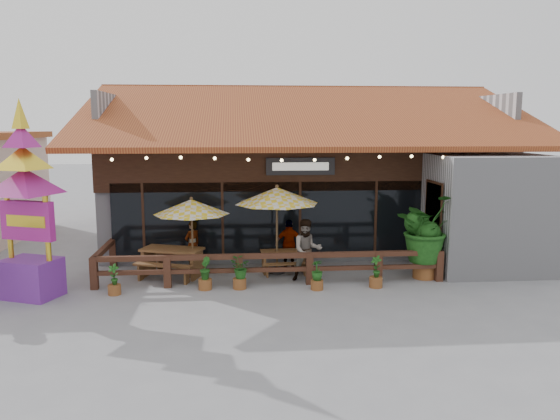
{
  "coord_description": "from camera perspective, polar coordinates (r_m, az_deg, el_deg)",
  "views": [
    {
      "loc": [
        -2.59,
        -15.47,
        4.5
      ],
      "look_at": [
        -1.18,
        1.5,
        1.84
      ],
      "focal_mm": 35.0,
      "sensor_mm": 36.0,
      "label": 1
    }
  ],
  "objects": [
    {
      "name": "ground",
      "position": [
        16.31,
        4.6,
        -7.18
      ],
      "size": [
        100.0,
        100.0,
        0.0
      ],
      "primitive_type": "plane",
      "color": "gray",
      "rests_on": "ground"
    },
    {
      "name": "restaurant_building",
      "position": [
        22.38,
        2.6,
        2.97
      ],
      "size": [
        15.5,
        14.73,
        6.09
      ],
      "color": "#B8B7BC",
      "rests_on": "ground"
    },
    {
      "name": "patio_railing",
      "position": [
        15.69,
        -3.39,
        -5.48
      ],
      "size": [
        10.0,
        2.6,
        0.92
      ],
      "color": "#4A291A",
      "rests_on": "ground"
    },
    {
      "name": "umbrella_left",
      "position": [
        16.32,
        -9.23,
        0.3
      ],
      "size": [
        2.31,
        2.31,
        2.41
      ],
      "color": "brown",
      "rests_on": "ground"
    },
    {
      "name": "umbrella_right",
      "position": [
        16.45,
        -0.32,
        1.47
      ],
      "size": [
        2.88,
        2.88,
        2.73
      ],
      "color": "brown",
      "rests_on": "ground"
    },
    {
      "name": "picnic_table_left",
      "position": [
        16.69,
        -11.19,
        -4.88
      ],
      "size": [
        2.2,
        2.05,
        0.86
      ],
      "color": "brown",
      "rests_on": "ground"
    },
    {
      "name": "picnic_table_right",
      "position": [
        16.85,
        0.4,
        -5.02
      ],
      "size": [
        1.47,
        1.28,
        0.68
      ],
      "color": "brown",
      "rests_on": "ground"
    },
    {
      "name": "thai_sign_tower",
      "position": [
        15.46,
        -25.1,
        2.23
      ],
      "size": [
        2.67,
        2.67,
        5.56
      ],
      "color": "#6E2895",
      "rests_on": "ground"
    },
    {
      "name": "tropical_plant",
      "position": [
        16.6,
        15.02,
        -2.0
      ],
      "size": [
        2.36,
        2.25,
        2.55
      ],
      "color": "brown",
      "rests_on": "ground"
    },
    {
      "name": "diner_a",
      "position": [
        17.46,
        -9.14,
        -3.59
      ],
      "size": [
        0.66,
        0.65,
        1.53
      ],
      "primitive_type": "imported",
      "rotation": [
        0.0,
        0.0,
        3.88
      ],
      "color": "#371F11",
      "rests_on": "ground"
    },
    {
      "name": "diner_b",
      "position": [
        15.89,
        2.85,
        -4.21
      ],
      "size": [
        0.92,
        0.74,
        1.81
      ],
      "primitive_type": "imported",
      "rotation": [
        0.0,
        0.0,
        0.06
      ],
      "color": "#371F11",
      "rests_on": "ground"
    },
    {
      "name": "diner_c",
      "position": [
        17.37,
        1.0,
        -3.54
      ],
      "size": [
        0.94,
        0.47,
        1.54
      ],
      "primitive_type": "imported",
      "rotation": [
        0.0,
        0.0,
        3.03
      ],
      "color": "#371F11",
      "rests_on": "ground"
    },
    {
      "name": "planter_a",
      "position": [
        15.35,
        -16.95,
        -7.2
      ],
      "size": [
        0.34,
        0.34,
        0.84
      ],
      "color": "brown",
      "rests_on": "ground"
    },
    {
      "name": "planter_b",
      "position": [
        15.27,
        -7.84,
        -6.74
      ],
      "size": [
        0.37,
        0.38,
        0.91
      ],
      "color": "brown",
      "rests_on": "ground"
    },
    {
      "name": "planter_c",
      "position": [
        15.22,
        -4.26,
        -6.36
      ],
      "size": [
        0.64,
        0.59,
        0.91
      ],
      "color": "brown",
      "rests_on": "ground"
    },
    {
      "name": "planter_d",
      "position": [
        15.15,
        3.9,
        -6.83
      ],
      "size": [
        0.4,
        0.4,
        0.84
      ],
      "color": "brown",
      "rests_on": "ground"
    },
    {
      "name": "planter_e",
      "position": [
        15.57,
        10.0,
        -6.61
      ],
      "size": [
        0.37,
        0.39,
        0.91
      ],
      "color": "brown",
      "rests_on": "ground"
    }
  ]
}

